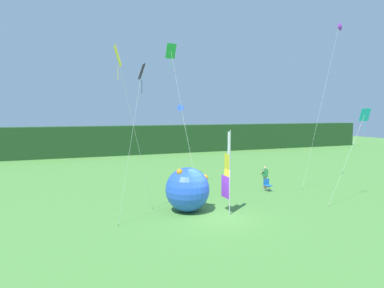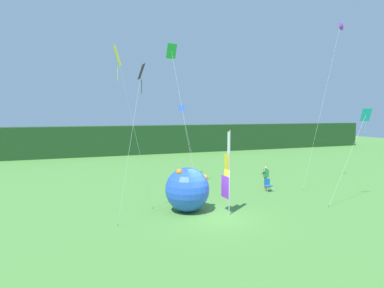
{
  "view_description": "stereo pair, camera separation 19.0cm",
  "coord_description": "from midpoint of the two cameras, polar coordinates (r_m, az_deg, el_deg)",
  "views": [
    {
      "loc": [
        -7.78,
        -16.11,
        5.61
      ],
      "look_at": [
        -0.54,
        2.32,
        3.79
      ],
      "focal_mm": 31.27,
      "sensor_mm": 36.0,
      "label": 1
    },
    {
      "loc": [
        -7.61,
        -16.18,
        5.61
      ],
      "look_at": [
        -0.54,
        2.32,
        3.79
      ],
      "focal_mm": 31.27,
      "sensor_mm": 36.0,
      "label": 2
    }
  ],
  "objects": [
    {
      "name": "ground_plane",
      "position": [
        18.74,
        4.47,
        -12.18
      ],
      "size": [
        120.0,
        120.0,
        0.0
      ],
      "primitive_type": "plane",
      "color": "#518E3D"
    },
    {
      "name": "distant_treeline",
      "position": [
        46.23,
        -11.26,
        0.63
      ],
      "size": [
        80.0,
        2.4,
        3.92
      ],
      "primitive_type": "cube",
      "color": "#1E421E",
      "rests_on": "ground"
    },
    {
      "name": "banner_flag",
      "position": [
        18.75,
        6.29,
        -5.09
      ],
      "size": [
        0.06,
        1.03,
        4.7
      ],
      "color": "#B7B7BC",
      "rests_on": "ground"
    },
    {
      "name": "person_near_banner",
      "position": [
        25.61,
        12.67,
        -5.5
      ],
      "size": [
        0.55,
        0.48,
        1.66
      ],
      "color": "brown",
      "rests_on": "ground"
    },
    {
      "name": "person_mid_field",
      "position": [
        23.74,
        -2.26,
        -6.22
      ],
      "size": [
        0.55,
        0.48,
        1.67
      ],
      "color": "brown",
      "rests_on": "ground"
    },
    {
      "name": "inflatable_balloon",
      "position": [
        19.25,
        -0.51,
        -7.76
      ],
      "size": [
        2.56,
        2.54,
        2.55
      ],
      "color": "blue",
      "rests_on": "ground"
    },
    {
      "name": "folding_chair",
      "position": [
        24.9,
        13.05,
        -6.69
      ],
      "size": [
        0.51,
        0.51,
        0.89
      ],
      "color": "#BCBCC1",
      "rests_on": "ground"
    },
    {
      "name": "kite_cyan_diamond_0",
      "position": [
        23.62,
        27.53,
        3.8
      ],
      "size": [
        3.34,
        0.55,
        5.93
      ],
      "color": "brown",
      "rests_on": "ground"
    },
    {
      "name": "kite_black_diamond_1",
      "position": [
        17.73,
        -8.55,
        10.66
      ],
      "size": [
        1.63,
        1.07,
        8.16
      ],
      "color": "brown",
      "rests_on": "ground"
    },
    {
      "name": "kite_blue_delta_2",
      "position": [
        28.91,
        -1.57,
        6.05
      ],
      "size": [
        1.84,
        0.53,
        6.36
      ],
      "color": "brown",
      "rests_on": "ground"
    },
    {
      "name": "kite_yellow_diamond_3",
      "position": [
        17.75,
        -12.06,
        13.29
      ],
      "size": [
        2.31,
        1.91,
        9.0
      ],
      "color": "brown",
      "rests_on": "ground"
    },
    {
      "name": "kite_purple_delta_4",
      "position": [
        28.35,
        24.03,
        17.43
      ],
      "size": [
        3.36,
        0.62,
        12.28
      ],
      "color": "brown",
      "rests_on": "ground"
    },
    {
      "name": "kite_green_diamond_5",
      "position": [
        23.85,
        -3.07,
        14.42
      ],
      "size": [
        0.94,
        4.17,
        10.41
      ],
      "color": "brown",
      "rests_on": "ground"
    }
  ]
}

